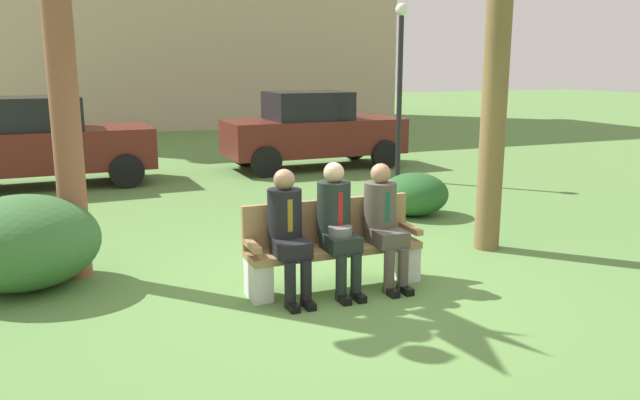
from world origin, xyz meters
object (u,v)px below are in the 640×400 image
at_px(seated_man_right, 384,218).
at_px(parked_car_far, 313,130).
at_px(seated_man_left, 288,227).
at_px(street_lamp, 400,73).
at_px(shrub_near_bench, 415,194).
at_px(shrub_mid_lawn, 22,242).
at_px(parked_car_near, 42,142).
at_px(park_bench, 332,247).
at_px(seated_man_middle, 337,221).

height_order(seated_man_right, parked_car_far, parked_car_far).
height_order(seated_man_left, street_lamp, street_lamp).
bearing_deg(shrub_near_bench, shrub_mid_lawn, -166.26).
distance_m(seated_man_right, shrub_mid_lawn, 3.72).
relative_size(shrub_near_bench, shrub_mid_lawn, 0.67).
distance_m(seated_man_right, parked_car_near, 7.97).
bearing_deg(parked_car_far, parked_car_near, -178.11).
relative_size(park_bench, parked_car_far, 0.47).
bearing_deg(shrub_near_bench, street_lamp, 66.22).
bearing_deg(seated_man_left, park_bench, 13.53).
bearing_deg(seated_man_right, seated_man_middle, -179.84).
relative_size(park_bench, parked_car_near, 0.46).
xyz_separation_m(shrub_near_bench, parked_car_far, (0.19, 4.79, 0.51)).
xyz_separation_m(parked_car_near, parked_car_far, (5.49, 0.18, 0.00)).
bearing_deg(parked_car_near, seated_man_middle, -68.14).
relative_size(seated_man_left, shrub_mid_lawn, 0.82).
height_order(seated_man_middle, shrub_mid_lawn, seated_man_middle).
bearing_deg(shrub_mid_lawn, seated_man_left, -27.54).
distance_m(seated_man_right, shrub_near_bench, 3.22).
bearing_deg(seated_man_right, street_lamp, 59.91).
relative_size(shrub_mid_lawn, parked_car_far, 0.39).
bearing_deg(seated_man_middle, park_bench, 88.51).
xyz_separation_m(seated_man_middle, shrub_mid_lawn, (-2.96, 1.27, -0.24)).
relative_size(seated_man_middle, seated_man_right, 1.03).
height_order(seated_man_left, parked_car_near, parked_car_near).
xyz_separation_m(parked_car_far, street_lamp, (1.02, -2.05, 1.26)).
distance_m(park_bench, parked_car_near, 7.65).
bearing_deg(parked_car_far, shrub_mid_lawn, -132.33).
bearing_deg(parked_car_far, street_lamp, -63.57).
relative_size(park_bench, seated_man_middle, 1.39).
height_order(seated_man_middle, parked_car_far, parked_car_far).
xyz_separation_m(park_bench, seated_man_right, (0.52, -0.13, 0.29)).
bearing_deg(seated_man_middle, seated_man_left, 179.76).
bearing_deg(street_lamp, parked_car_far, 116.43).
bearing_deg(parked_car_far, seated_man_left, -112.94).
relative_size(shrub_near_bench, parked_car_far, 0.27).
height_order(parked_car_near, street_lamp, street_lamp).
relative_size(seated_man_middle, shrub_mid_lawn, 0.85).
height_order(shrub_near_bench, parked_car_far, parked_car_far).
height_order(park_bench, parked_car_far, parked_car_far).
distance_m(parked_car_far, street_lamp, 2.61).
height_order(seated_man_middle, parked_car_near, parked_car_near).
relative_size(park_bench, shrub_near_bench, 1.75).
relative_size(seated_man_middle, parked_car_near, 0.33).
bearing_deg(seated_man_middle, street_lamp, 55.86).
distance_m(seated_man_left, seated_man_right, 1.05).
bearing_deg(seated_man_middle, seated_man_right, 0.16).
bearing_deg(seated_man_left, shrub_mid_lawn, 152.46).
distance_m(shrub_near_bench, parked_car_near, 7.04).
distance_m(parked_car_near, street_lamp, 6.88).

